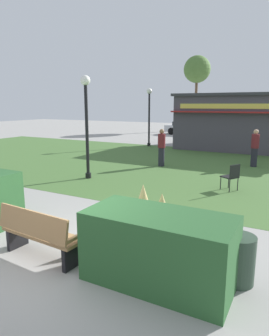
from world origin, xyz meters
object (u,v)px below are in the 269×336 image
Objects in this scene: lamppost_far at (149,110)px; person_strolling at (255,148)px; food_kiosk at (254,122)px; tree_right_bg at (197,70)px; park_bench at (39,234)px; person_standing at (162,147)px; parked_car_west_slot at (188,128)px; cafe_chair_west at (232,175)px; trash_bin at (238,259)px; lamppost_mid at (86,114)px.

lamppost_far is 8.44m from person_strolling.
tree_right_bg is at bearing 121.71° from food_kiosk.
person_strolling reaches higher than park_bench.
parked_car_west_slot is (-3.76, 14.84, -0.22)m from person_standing.
park_bench is 1.94× the size of cafe_chair_west.
person_strolling reaches higher than trash_bin.
park_bench is at bearing -164.52° from trash_bin.
cafe_chair_west is 0.11× the size of tree_right_bg.
person_standing is 21.32m from tree_right_bg.
person_strolling is (-1.08, 9.88, 0.47)m from trash_bin.
lamppost_far is 4.88× the size of trash_bin.
person_standing is 0.22× the size of tree_right_bg.
person_standing is (-4.81, 8.02, 0.47)m from trash_bin.
cafe_chair_west is at bearing -154.02° from person_standing.
trash_bin is at bearing -77.75° from cafe_chair_west.
park_bench is 0.46× the size of lamppost_far.
lamppost_far is 2.25× the size of person_standing.
trash_bin is at bearing -110.86° from person_strolling.
person_standing reaches higher than park_bench.
person_standing is at bearing 143.65° from cafe_chair_west.
cafe_chair_west is 0.21× the size of parked_car_west_slot.
lamppost_mid is at bearing 144.31° from trash_bin.
person_standing is at bearing 179.47° from person_strolling.
trash_bin is at bearing -176.72° from person_standing.
person_standing is at bearing -110.54° from food_kiosk.
lamppost_far is at bearing 101.88° from lamppost_mid.
person_standing is (-2.87, -7.67, -0.85)m from food_kiosk.
park_bench is 11.04m from person_strolling.
lamppost_far is (-4.99, 14.87, 1.93)m from park_bench.
parked_car_west_slot is at bearing 91.69° from lamppost_far.
lamppost_far is at bearing 123.57° from person_strolling.
trash_bin is (6.33, -4.55, -2.02)m from lamppost_mid.
trash_bin is 0.09× the size of food_kiosk.
tree_right_bg reaches higher than person_standing.
food_kiosk is 8.24m from person_standing.
lamppost_mid is 9.61m from lamppost_far.
cafe_chair_west is at bearing 102.25° from trash_bin.
cafe_chair_west is 0.53× the size of person_strolling.
trash_bin is 24.42m from parked_car_west_slot.
person_strolling is 1.00× the size of person_standing.
food_kiosk is 5.40× the size of person_standing.
cafe_chair_west is 4.56m from person_strolling.
person_standing is (3.50, -5.93, -1.55)m from lamppost_far.
person_strolling is 14.99m from parked_car_west_slot.
lamppost_mid is at bearing -82.13° from tree_right_bg.
park_bench is at bearing -94.74° from food_kiosk.
lamppost_far is 2.25× the size of person_strolling.
lamppost_mid and lamppost_far have the same top height.
tree_right_bg reaches higher than cafe_chair_west.
park_bench is at bearing -128.77° from person_strolling.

